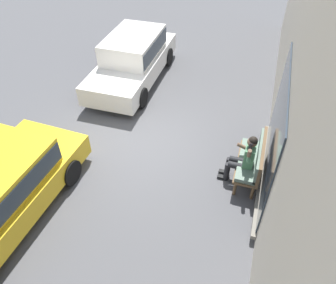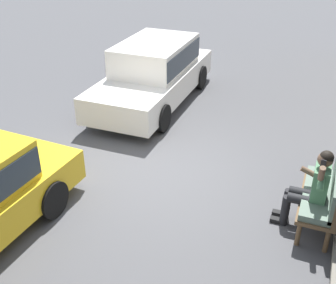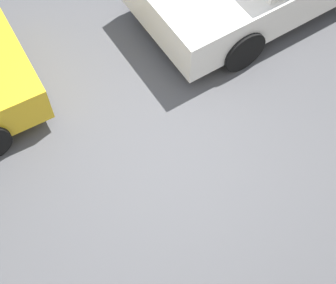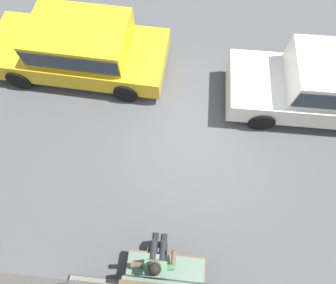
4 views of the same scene
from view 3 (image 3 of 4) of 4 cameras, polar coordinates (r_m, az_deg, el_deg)
ground_plane at (r=6.26m, az=-0.38°, el=-0.97°), size 60.00×60.00×0.00m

